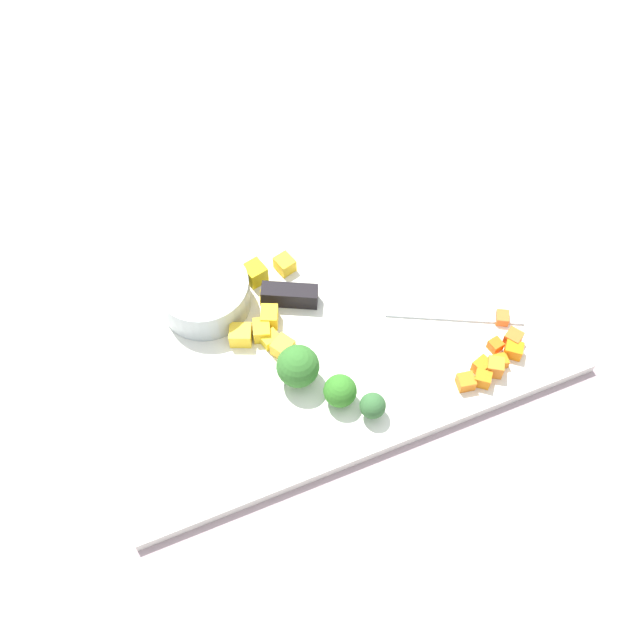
{
  "coord_description": "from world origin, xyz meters",
  "views": [
    {
      "loc": [
        -0.16,
        -0.39,
        0.67
      ],
      "look_at": [
        0.0,
        0.0,
        0.02
      ],
      "focal_mm": 41.77,
      "sensor_mm": 36.0,
      "label": 1
    }
  ],
  "objects": [
    {
      "name": "prep_bowl",
      "position": [
        -0.1,
        0.07,
        0.03
      ],
      "size": [
        0.1,
        0.1,
        0.04
      ],
      "primitive_type": "cylinder",
      "color": "#B0BABA",
      "rests_on": "cutting_board"
    },
    {
      "name": "broccoli_floret_0",
      "position": [
        -0.02,
        -0.09,
        0.03
      ],
      "size": [
        0.03,
        0.03,
        0.03
      ],
      "color": "#90AB5D",
      "rests_on": "cutting_board"
    },
    {
      "name": "pepper_dice_4",
      "position": [
        -0.06,
        -0.0,
        0.02
      ],
      "size": [
        0.02,
        0.02,
        0.01
      ],
      "primitive_type": "cube",
      "rotation": [
        0.0,
        0.0,
        1.82
      ],
      "color": "yellow",
      "rests_on": "cutting_board"
    },
    {
      "name": "pepper_dice_0",
      "position": [
        -0.08,
        0.01,
        0.02
      ],
      "size": [
        0.03,
        0.03,
        0.02
      ],
      "primitive_type": "cube",
      "rotation": [
        0.0,
        0.0,
        2.74
      ],
      "color": "yellow",
      "rests_on": "cutting_board"
    },
    {
      "name": "carrot_dice_1",
      "position": [
        0.15,
        -0.11,
        0.02
      ],
      "size": [
        0.02,
        0.02,
        0.01
      ],
      "primitive_type": "cube",
      "rotation": [
        0.0,
        0.0,
        2.98
      ],
      "color": "orange",
      "rests_on": "cutting_board"
    },
    {
      "name": "ground_plane",
      "position": [
        0.0,
        0.0,
        0.0
      ],
      "size": [
        4.0,
        4.0,
        0.0
      ],
      "primitive_type": "plane",
      "color": "#A08A8F"
    },
    {
      "name": "carrot_dice_5",
      "position": [
        0.14,
        -0.12,
        0.02
      ],
      "size": [
        0.02,
        0.02,
        0.02
      ],
      "primitive_type": "cube",
      "rotation": [
        0.0,
        0.0,
        2.57
      ],
      "color": "orange",
      "rests_on": "cutting_board"
    },
    {
      "name": "chef_knife",
      "position": [
        0.03,
        0.02,
        0.02
      ],
      "size": [
        0.26,
        0.15,
        0.02
      ],
      "rotation": [
        0.0,
        0.0,
        5.81
      ],
      "color": "silver",
      "rests_on": "cutting_board"
    },
    {
      "name": "pepper_dice_7",
      "position": [
        -0.05,
        -0.02,
        0.02
      ],
      "size": [
        0.03,
        0.03,
        0.02
      ],
      "primitive_type": "cube",
      "rotation": [
        0.0,
        0.0,
        2.1
      ],
      "color": "yellow",
      "rests_on": "cutting_board"
    },
    {
      "name": "pepper_dice_5",
      "position": [
        -0.04,
        0.05,
        0.02
      ],
      "size": [
        0.02,
        0.02,
        0.01
      ],
      "primitive_type": "cube",
      "rotation": [
        0.0,
        0.0,
        2.74
      ],
      "color": "yellow",
      "rests_on": "cutting_board"
    },
    {
      "name": "pepper_dice_2",
      "position": [
        -0.06,
        0.01,
        0.02
      ],
      "size": [
        0.02,
        0.03,
        0.02
      ],
      "primitive_type": "cube",
      "rotation": [
        0.0,
        0.0,
        2.84
      ],
      "color": "yellow",
      "rests_on": "cutting_board"
    },
    {
      "name": "pepper_dice_6",
      "position": [
        -0.01,
        0.08,
        0.02
      ],
      "size": [
        0.02,
        0.02,
        0.02
      ],
      "primitive_type": "cube",
      "rotation": [
        0.0,
        0.0,
        1.85
      ],
      "color": "yellow",
      "rests_on": "cutting_board"
    },
    {
      "name": "carrot_dice_3",
      "position": [
        0.11,
        -0.12,
        0.02
      ],
      "size": [
        0.02,
        0.02,
        0.01
      ],
      "primitive_type": "cube",
      "rotation": [
        0.0,
        0.0,
        2.96
      ],
      "color": "orange",
      "rests_on": "cutting_board"
    },
    {
      "name": "carrot_dice_6",
      "position": [
        0.17,
        -0.11,
        0.02
      ],
      "size": [
        0.02,
        0.02,
        0.01
      ],
      "primitive_type": "cube",
      "rotation": [
        0.0,
        0.0,
        2.44
      ],
      "color": "orange",
      "rests_on": "cutting_board"
    },
    {
      "name": "pepper_dice_1",
      "position": [
        -0.05,
        0.02,
        0.02
      ],
      "size": [
        0.02,
        0.03,
        0.02
      ],
      "primitive_type": "cube",
      "rotation": [
        0.0,
        0.0,
        2.73
      ],
      "color": "yellow",
      "rests_on": "cutting_board"
    },
    {
      "name": "cutting_board",
      "position": [
        0.0,
        0.0,
        0.01
      ],
      "size": [
        0.48,
        0.31,
        0.01
      ],
      "primitive_type": "cube",
      "color": "white",
      "rests_on": "ground_plane"
    },
    {
      "name": "carrot_dice_7",
      "position": [
        0.12,
        -0.13,
        0.02
      ],
      "size": [
        0.02,
        0.02,
        0.02
      ],
      "primitive_type": "cube",
      "rotation": [
        0.0,
        0.0,
        2.46
      ],
      "color": "orange",
      "rests_on": "cutting_board"
    },
    {
      "name": "carrot_dice_8",
      "position": [
        0.18,
        -0.07,
        0.02
      ],
      "size": [
        0.02,
        0.02,
        0.01
      ],
      "primitive_type": "cube",
      "rotation": [
        0.0,
        0.0,
        1.05
      ],
      "color": "orange",
      "rests_on": "cutting_board"
    },
    {
      "name": "broccoli_floret_2",
      "position": [
        -0.04,
        -0.05,
        0.04
      ],
      "size": [
        0.04,
        0.04,
        0.05
      ],
      "color": "#92C256",
      "rests_on": "cutting_board"
    },
    {
      "name": "carrot_dice_0",
      "position": [
        0.16,
        -0.1,
        0.02
      ],
      "size": [
        0.01,
        0.01,
        0.01
      ],
      "primitive_type": "cube",
      "rotation": [
        0.0,
        0.0,
        1.76
      ],
      "color": "orange",
      "rests_on": "cutting_board"
    },
    {
      "name": "carrot_dice_4",
      "position": [
        0.18,
        -0.1,
        0.02
      ],
      "size": [
        0.02,
        0.02,
        0.02
      ],
      "primitive_type": "cube",
      "rotation": [
        0.0,
        0.0,
        2.13
      ],
      "color": "orange",
      "rests_on": "cutting_board"
    },
    {
      "name": "broccoli_floret_1",
      "position": [
        0.01,
        -0.11,
        0.03
      ],
      "size": [
        0.03,
        0.03,
        0.03
      ],
      "color": "#7FB069",
      "rests_on": "cutting_board"
    },
    {
      "name": "carrot_dice_2",
      "position": [
        0.13,
        -0.11,
        0.02
      ],
      "size": [
        0.02,
        0.02,
        0.01
      ],
      "primitive_type": "cube",
      "rotation": [
        0.0,
        0.0,
        0.31
      ],
      "color": "orange",
      "rests_on": "cutting_board"
    },
    {
      "name": "pepper_dice_3",
      "position": [
        -0.04,
        0.08,
        0.02
      ],
      "size": [
        0.03,
        0.03,
        0.02
      ],
      "primitive_type": "cube",
      "rotation": [
        0.0,
        0.0,
        0.24
      ],
      "color": "yellow",
      "rests_on": "cutting_board"
    }
  ]
}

